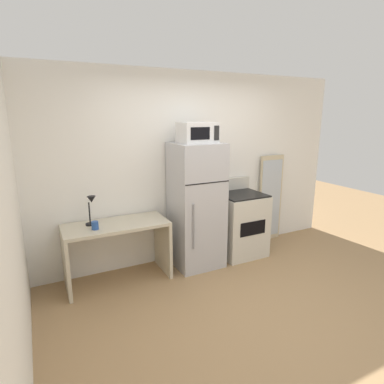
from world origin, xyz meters
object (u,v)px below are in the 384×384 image
object	(u,v)px
oven_range	(240,224)
leaning_mirror	(270,198)
desk	(117,241)
desk_lamp	(91,206)
coffee_mug	(95,225)
microwave	(197,133)
refrigerator	(196,206)

from	to	relation	value
oven_range	leaning_mirror	world-z (taller)	leaning_mirror
desk	desk_lamp	distance (m)	0.53
desk_lamp	leaning_mirror	xyz separation A→B (m)	(2.84, 0.16, -0.29)
desk_lamp	oven_range	world-z (taller)	desk_lamp
coffee_mug	microwave	distance (m)	1.68
oven_range	coffee_mug	bearing A→B (deg)	-177.99
desk	microwave	distance (m)	1.67
desk	refrigerator	distance (m)	1.13
desk	microwave	size ratio (longest dim) A/B	2.70
coffee_mug	oven_range	distance (m)	2.10
leaning_mirror	oven_range	bearing A→B (deg)	-161.55
desk	desk_lamp	size ratio (longest dim) A/B	3.51
oven_range	leaning_mirror	bearing A→B (deg)	18.45
desk	coffee_mug	world-z (taller)	coffee_mug
desk_lamp	refrigerator	distance (m)	1.36
desk_lamp	coffee_mug	world-z (taller)	desk_lamp
desk	refrigerator	world-z (taller)	refrigerator
desk_lamp	desk	bearing A→B (deg)	-16.33
desk_lamp	oven_range	size ratio (longest dim) A/B	0.32
desk_lamp	microwave	bearing A→B (deg)	-5.09
leaning_mirror	microwave	bearing A→B (deg)	-169.41
oven_range	desk	bearing A→B (deg)	179.38
refrigerator	oven_range	distance (m)	0.82
desk	oven_range	size ratio (longest dim) A/B	1.13
oven_range	leaning_mirror	size ratio (longest dim) A/B	0.79
refrigerator	leaning_mirror	size ratio (longest dim) A/B	1.20
desk	leaning_mirror	size ratio (longest dim) A/B	0.89
desk	coffee_mug	bearing A→B (deg)	-160.36
coffee_mug	oven_range	size ratio (longest dim) A/B	0.09
coffee_mug	oven_range	xyz separation A→B (m)	(2.07, 0.07, -0.33)
desk	desk_lamp	bearing A→B (deg)	163.67
desk_lamp	coffee_mug	bearing A→B (deg)	-89.78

